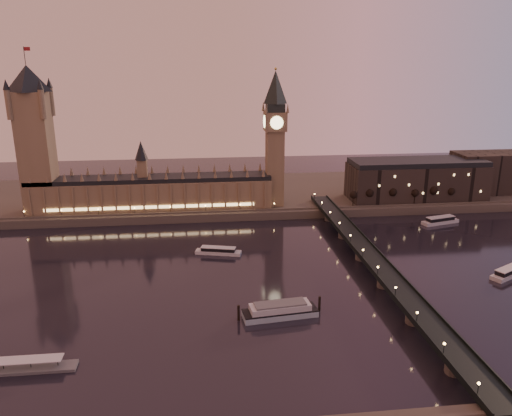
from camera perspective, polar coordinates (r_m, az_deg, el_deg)
The scene contains 18 objects.
ground at distance 276.93m, azimuth -5.35°, elevation -8.19°, with size 700.00×700.00×0.00m, color black.
far_embankment at distance 432.66m, azimuth -1.92°, elevation 1.55°, with size 560.00×130.00×6.00m, color #423D35.
palace_of_westminster at distance 385.87m, azimuth -11.85°, elevation 2.19°, with size 180.00×26.62×52.00m.
victoria_tower at distance 393.45m, azimuth -24.01°, elevation 7.93°, with size 31.68×31.68×118.00m.
big_ben at distance 380.17m, azimuth 2.19°, elevation 8.81°, with size 17.68×17.68×104.00m.
westminster_bridge at distance 290.46m, azimuth 13.10°, elevation -6.16°, with size 13.20×260.00×15.30m.
city_block at distance 440.54m, azimuth 20.39°, elevation 3.36°, with size 155.00×45.00×34.00m.
bare_tree_0 at distance 391.60m, azimuth 10.86°, elevation 1.45°, with size 5.97×5.97×12.15m.
bare_tree_1 at distance 396.78m, azimuth 13.14°, elevation 1.51°, with size 5.97×5.97×12.15m.
bare_tree_2 at distance 402.58m, azimuth 15.36°, elevation 1.57°, with size 5.97×5.97×12.15m.
bare_tree_3 at distance 408.96m, azimuth 17.51°, elevation 1.62°, with size 5.97×5.97×12.15m.
bare_tree_4 at distance 415.90m, azimuth 19.59°, elevation 1.67°, with size 5.97×5.97×12.15m.
bare_tree_5 at distance 423.36m, azimuth 21.61°, elevation 1.71°, with size 5.97×5.97×12.15m.
cruise_boat_a at distance 310.61m, azimuth -4.33°, elevation -4.91°, with size 28.91×12.99×4.52m.
cruise_boat_b at distance 389.72m, azimuth 20.31°, elevation -1.34°, with size 29.51×14.09×5.29m.
cruise_boat_c at distance 312.83m, azimuth 26.90°, elevation -6.57°, with size 25.78×18.16×5.11m.
moored_barge at distance 238.75m, azimuth 2.77°, elevation -11.60°, with size 40.40×13.68×7.45m.
pontoon_pier at distance 223.05m, azimuth -25.41°, elevation -16.17°, with size 42.64×7.11×11.37m.
Camera 1 is at (-2.96, -251.19, 116.56)m, focal length 35.00 mm.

